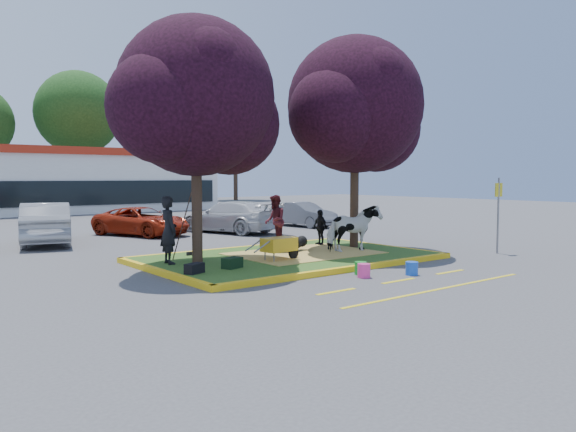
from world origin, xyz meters
TOP-DOWN VIEW (x-y plane):
  - ground at (0.00, 0.00)m, footprint 90.00×90.00m
  - median_island at (0.00, 0.00)m, footprint 8.00×5.00m
  - curb_near at (0.00, -2.58)m, footprint 8.30×0.16m
  - curb_far at (0.00, 2.58)m, footprint 8.30×0.16m
  - curb_left at (-4.08, 0.00)m, footprint 0.16×5.30m
  - curb_right at (4.08, 0.00)m, footprint 0.16×5.30m
  - straw_bedding at (0.60, 0.00)m, footprint 4.20×3.00m
  - tree_purple_left at (-2.78, 0.38)m, footprint 5.06×4.20m
  - tree_purple_right at (2.92, 0.18)m, footprint 5.30×4.40m
  - fire_lane_stripe_a at (-2.00, -4.20)m, footprint 1.10×0.12m
  - fire_lane_stripe_b at (0.00, -4.20)m, footprint 1.10×0.12m
  - fire_lane_stripe_c at (2.00, -4.20)m, footprint 1.10×0.12m
  - fire_lane_long at (0.00, -5.40)m, footprint 6.00×0.10m
  - retail_building at (2.00, 27.98)m, footprint 20.40×8.40m
  - treeline at (1.23, 37.61)m, footprint 46.58×7.80m
  - cow at (2.03, -0.65)m, footprint 1.81×1.05m
  - calf at (0.43, 0.64)m, footprint 1.32×0.98m
  - handler at (-3.50, 0.67)m, footprint 0.49×0.69m
  - visitor_a at (1.02, 2.03)m, footprint 0.99×1.04m
  - visitor_b at (2.39, 1.31)m, footprint 0.36×0.73m
  - wheelbarrow at (-0.84, -0.66)m, footprint 1.68×0.64m
  - gear_bag_dark at (-3.70, -1.08)m, footprint 0.54×0.42m
  - gear_bag_green at (-2.57, -0.97)m, footprint 0.58×0.45m
  - sign_post at (6.19, -2.97)m, footprint 0.34×0.06m
  - bucket_green at (-0.08, -3.03)m, footprint 0.37×0.37m
  - bucket_pink at (-0.31, -3.37)m, footprint 0.35×0.35m
  - bucket_blue at (0.89, -3.86)m, footprint 0.38×0.38m
  - car_silver at (-4.52, 8.57)m, footprint 2.73×4.86m
  - car_red at (-0.51, 9.32)m, footprint 3.46×4.71m
  - car_white at (3.07, 8.08)m, footprint 3.25×5.15m
  - car_grey at (7.50, 8.39)m, footprint 1.71×3.77m

SIDE VIEW (x-z plane):
  - ground at x=0.00m, z-range 0.00..0.00m
  - fire_lane_stripe_a at x=-2.00m, z-range 0.00..0.01m
  - fire_lane_stripe_b at x=0.00m, z-range 0.00..0.01m
  - fire_lane_stripe_c at x=2.00m, z-range 0.00..0.01m
  - fire_lane_long at x=0.00m, z-range 0.00..0.01m
  - median_island at x=0.00m, z-range 0.00..0.15m
  - curb_near at x=0.00m, z-range 0.00..0.15m
  - curb_far at x=0.00m, z-range 0.00..0.15m
  - curb_left at x=-4.08m, z-range 0.00..0.15m
  - curb_right at x=4.08m, z-range 0.00..0.15m
  - straw_bedding at x=0.60m, z-range 0.15..0.16m
  - bucket_green at x=-0.08m, z-range 0.00..0.32m
  - bucket_blue at x=0.89m, z-range 0.00..0.33m
  - bucket_pink at x=-0.31m, z-range 0.00..0.34m
  - gear_bag_dark at x=-3.70m, z-range 0.15..0.39m
  - gear_bag_green at x=-2.57m, z-range 0.15..0.42m
  - calf at x=0.43m, z-range 0.15..0.66m
  - wheelbarrow at x=-0.84m, z-range 0.27..0.90m
  - car_red at x=-0.51m, z-range 0.00..1.19m
  - car_grey at x=7.50m, z-range 0.00..1.20m
  - car_white at x=3.07m, z-range 0.00..1.39m
  - visitor_b at x=2.39m, z-range 0.15..1.35m
  - car_silver at x=-4.52m, z-range 0.00..1.52m
  - cow at x=2.03m, z-range 0.15..1.59m
  - visitor_a at x=1.02m, z-range 0.15..1.85m
  - handler at x=-3.50m, z-range 0.15..1.95m
  - sign_post at x=6.19m, z-range 0.28..2.70m
  - retail_building at x=2.00m, z-range 0.05..4.45m
  - tree_purple_left at x=-2.78m, z-range 1.10..7.61m
  - tree_purple_right at x=2.92m, z-range 1.15..7.97m
  - treeline at x=1.23m, z-range 0.42..15.05m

